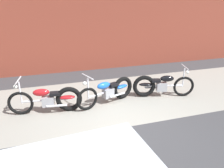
{
  "coord_description": "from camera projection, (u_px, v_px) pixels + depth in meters",
  "views": [
    {
      "loc": [
        -1.52,
        -4.23,
        2.92
      ],
      "look_at": [
        0.13,
        1.11,
        0.75
      ],
      "focal_mm": 34.05,
      "sensor_mm": 36.0,
      "label": 1
    }
  ],
  "objects": [
    {
      "name": "brick_building_wall",
      "position": [
        81.0,
        11.0,
        8.95
      ],
      "size": [
        36.0,
        0.5,
        5.13
      ],
      "primitive_type": "cube",
      "color": "brown",
      "rests_on": "ground"
    },
    {
      "name": "motorcycle_blue",
      "position": [
        110.0,
        91.0,
        6.46
      ],
      "size": [
        1.92,
        0.88,
        1.03
      ],
      "rotation": [
        0.0,
        0.0,
        3.48
      ],
      "color": "black",
      "rests_on": "ground"
    },
    {
      "name": "motorcycle_black",
      "position": [
        159.0,
        85.0,
        6.88
      ],
      "size": [
        1.96,
        0.77,
        1.03
      ],
      "rotation": [
        0.0,
        0.0,
        -0.26
      ],
      "color": "black",
      "rests_on": "ground"
    },
    {
      "name": "ground_plane",
      "position": [
        120.0,
        128.0,
        5.25
      ],
      "size": [
        80.0,
        80.0,
        0.0
      ],
      "primitive_type": "plane",
      "color": "#38383A"
    },
    {
      "name": "sidewalk_slab",
      "position": [
        102.0,
        99.0,
        6.81
      ],
      "size": [
        36.0,
        3.5,
        0.01
      ],
      "primitive_type": "cube",
      "color": "gray",
      "rests_on": "ground"
    },
    {
      "name": "motorcycle_red",
      "position": [
        51.0,
        99.0,
        5.88
      ],
      "size": [
        2.0,
        0.63,
        1.03
      ],
      "rotation": [
        0.0,
        0.0,
        3.01
      ],
      "color": "black",
      "rests_on": "ground"
    }
  ]
}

